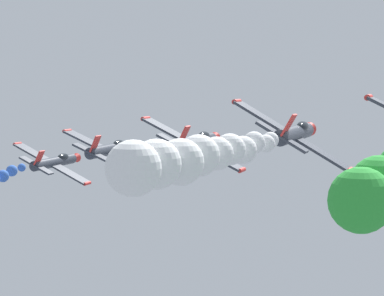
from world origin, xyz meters
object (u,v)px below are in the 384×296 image
(airplane_lead, at_px, (55,162))
(airplane_left_outer, at_px, (295,133))
(airplane_left_inner, at_px, (110,149))
(airplane_right_inner, at_px, (196,142))

(airplane_lead, distance_m, airplane_left_outer, 40.78)
(airplane_left_inner, xyz_separation_m, airplane_right_inner, (11.38, -8.61, 1.58))
(airplane_lead, relative_size, airplane_left_inner, 1.00)
(airplane_lead, bearing_deg, airplane_right_inner, -37.99)
(airplane_left_inner, relative_size, airplane_left_outer, 1.00)
(airplane_left_inner, height_order, airplane_right_inner, airplane_right_inner)
(airplane_lead, bearing_deg, airplane_left_inner, -38.94)
(airplane_left_inner, bearing_deg, airplane_right_inner, -37.12)
(airplane_right_inner, bearing_deg, airplane_left_outer, -40.41)
(airplane_left_outer, bearing_deg, airplane_left_inner, 141.30)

